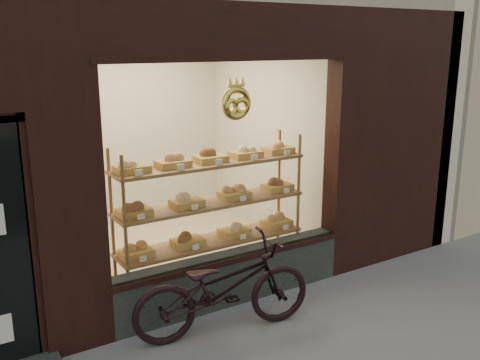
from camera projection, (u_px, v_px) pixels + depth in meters
display_shelf at (211, 213)px, 5.94m from camera, size 2.20×0.45×1.70m
bicycle at (223, 288)px, 5.08m from camera, size 1.85×0.92×0.93m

